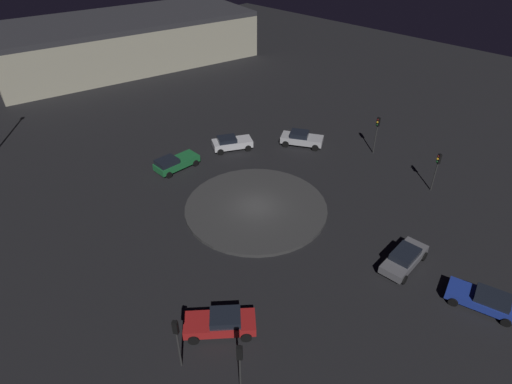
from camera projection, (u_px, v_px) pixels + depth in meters
ground_plane at (256, 209)px, 37.27m from camera, size 118.87×118.87×0.00m
roundabout_island at (256, 207)px, 37.20m from camera, size 12.22×12.22×0.28m
car_white at (231, 143)px, 45.49m from camera, size 3.62×4.44×1.43m
car_silver at (301, 138)px, 46.23m from camera, size 4.74×3.70×1.52m
car_grey at (404, 258)px, 31.20m from camera, size 2.00×4.42×1.37m
car_green at (175, 163)px, 42.16m from camera, size 2.17×4.46×1.46m
car_blue at (485, 300)px, 28.09m from camera, size 4.66×2.71×1.28m
car_red at (221, 323)px, 26.51m from camera, size 4.26×4.39×1.44m
traffic_light_northwest at (177, 335)px, 23.44m from camera, size 0.37×0.40×3.82m
traffic_light_southwest at (437, 165)px, 38.09m from camera, size 0.37×0.39×3.76m
traffic_light_northwest_near at (240, 363)px, 21.59m from camera, size 0.38×0.39×4.42m
traffic_light_south at (377, 128)px, 43.62m from camera, size 0.33×0.37×4.01m
store_building at (126, 41)px, 67.10m from camera, size 24.25×40.94×6.96m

